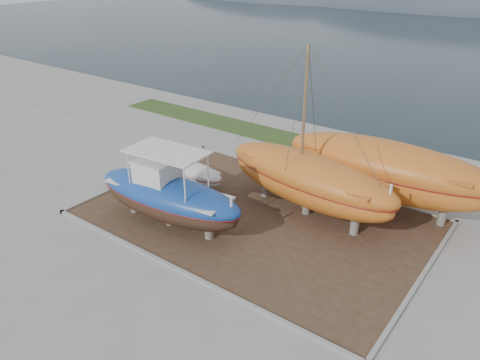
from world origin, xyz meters
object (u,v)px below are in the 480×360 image
Objects in this scene: white_dinghy at (194,175)px; red_trailer at (118,184)px; blue_caique at (168,189)px; orange_bare_hull at (384,176)px; orange_sailboat at (311,136)px.

red_trailer is at bearing -136.99° from white_dinghy.
orange_bare_hull is at bearing 41.13° from blue_caique.
orange_sailboat is 0.91× the size of orange_bare_hull.
orange_sailboat reaches higher than orange_bare_hull.
white_dinghy is at bearing -158.86° from orange_bare_hull.
red_trailer is (-5.87, 1.35, -2.03)m from blue_caique.
blue_caique is at bearing -59.23° from white_dinghy.
blue_caique is 1.95× the size of white_dinghy.
blue_caique is at bearing -127.08° from orange_sailboat.
blue_caique reaches higher than orange_bare_hull.
blue_caique reaches higher than red_trailer.
white_dinghy is at bearing -164.42° from orange_sailboat.
blue_caique is 11.99m from orange_bare_hull.
orange_sailboat is 12.70m from red_trailer.
orange_sailboat reaches higher than white_dinghy.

